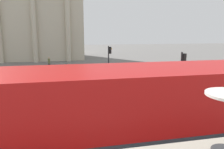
{
  "coord_description": "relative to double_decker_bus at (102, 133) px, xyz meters",
  "views": [
    {
      "loc": [
        -1.15,
        -2.38,
        5.18
      ],
      "look_at": [
        2.74,
        15.19,
        1.79
      ],
      "focal_mm": 35.0,
      "sensor_mm": 36.0,
      "label": 1
    }
  ],
  "objects": [
    {
      "name": "double_decker_bus",
      "position": [
        0.0,
        0.0,
        0.0
      ],
      "size": [
        11.27,
        2.77,
        4.2
      ],
      "rotation": [
        0.0,
        0.0,
        0.13
      ],
      "color": "black",
      "rests_on": "ground_plane"
    },
    {
      "name": "plaza_building_left",
      "position": [
        -11.91,
        42.54,
        8.77
      ],
      "size": [
        30.23,
        13.45,
        22.2
      ],
      "color": "beige",
      "rests_on": "ground_plane"
    },
    {
      "name": "traffic_light_near",
      "position": [
        6.88,
        7.54,
        0.24
      ],
      "size": [
        0.42,
        0.24,
        3.95
      ],
      "color": "black",
      "rests_on": "ground_plane"
    },
    {
      "name": "traffic_light_mid",
      "position": [
        3.55,
        16.02,
        0.24
      ],
      "size": [
        0.42,
        0.24,
        3.94
      ],
      "color": "black",
      "rests_on": "ground_plane"
    },
    {
      "name": "car_navy",
      "position": [
        -1.35,
        22.48,
        -1.63
      ],
      "size": [
        4.2,
        1.93,
        1.35
      ],
      "rotation": [
        0.0,
        0.0,
        2.36
      ],
      "color": "black",
      "rests_on": "ground_plane"
    },
    {
      "name": "pedestrian_grey",
      "position": [
        -1.2,
        13.25,
        -1.42
      ],
      "size": [
        0.32,
        0.32,
        1.6
      ],
      "rotation": [
        0.0,
        0.0,
        1.03
      ],
      "color": "#282B33",
      "rests_on": "ground_plane"
    },
    {
      "name": "pedestrian_olive",
      "position": [
        -3.14,
        26.96,
        -1.29
      ],
      "size": [
        0.32,
        0.32,
        1.8
      ],
      "rotation": [
        0.0,
        0.0,
        1.34
      ],
      "color": "#282B33",
      "rests_on": "ground_plane"
    }
  ]
}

